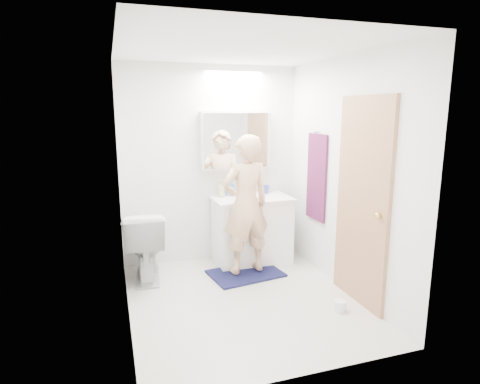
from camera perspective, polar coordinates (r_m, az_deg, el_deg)
name	(u,v)px	position (r m, az deg, el deg)	size (l,w,h in m)	color
floor	(243,300)	(4.17, 0.43, -15.02)	(2.50, 2.50, 0.00)	silver
ceiling	(243,48)	(3.76, 0.48, 19.75)	(2.50, 2.50, 0.00)	white
wall_back	(211,165)	(4.97, -4.13, 3.86)	(2.50, 2.50, 0.00)	white
wall_front	(304,214)	(2.65, 9.06, -3.07)	(2.50, 2.50, 0.00)	white
wall_left	(122,189)	(3.59, -16.42, 0.44)	(2.50, 2.50, 0.00)	white
wall_right	(345,176)	(4.26, 14.65, 2.21)	(2.50, 2.50, 0.00)	white
vanity_cabinet	(252,231)	(5.00, 1.66, -5.58)	(0.90, 0.55, 0.78)	white
countertop	(252,199)	(4.90, 1.69, -0.99)	(0.95, 0.58, 0.04)	white
sink_basin	(251,196)	(4.92, 1.58, -0.52)	(0.36, 0.36, 0.03)	white
faucet	(246,188)	(5.08, 0.86, 0.62)	(0.02, 0.02, 0.16)	silver
medicine_cabinet	(236,140)	(4.95, -0.57, 7.35)	(0.88, 0.14, 0.70)	white
mirror_panel	(238,141)	(4.88, -0.30, 7.29)	(0.84, 0.01, 0.66)	silver
toilet	(145,244)	(4.63, -13.28, -7.22)	(0.44, 0.78, 0.79)	silver
bath_rug	(246,273)	(4.73, 0.80, -11.48)	(0.80, 0.55, 0.02)	#13133B
person	(246,205)	(4.48, 0.83, -1.82)	(0.57, 0.37, 1.56)	#DEAD85
door	(362,202)	(4.00, 16.95, -1.42)	(0.04, 0.80, 2.00)	#AA7955
door_knob	(378,216)	(3.75, 19.01, -3.18)	(0.06, 0.06, 0.06)	gold
towel	(316,177)	(4.73, 10.79, 2.06)	(0.02, 0.42, 1.00)	#15133D
towel_hook	(317,132)	(4.67, 10.89, 8.36)	(0.02, 0.02, 0.07)	silver
soap_bottle_a	(221,188)	(4.91, -2.66, 0.54)	(0.08, 0.08, 0.21)	#C2BB7E
soap_bottle_b	(231,188)	(4.97, -1.30, 0.58)	(0.09, 0.09, 0.19)	#557FB6
toothbrush_cup	(265,190)	(5.11, 3.61, 0.33)	(0.11, 0.11, 0.10)	#3D47B7
toilet_paper_roll	(340,306)	(4.05, 13.99, -15.40)	(0.11, 0.11, 0.10)	white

